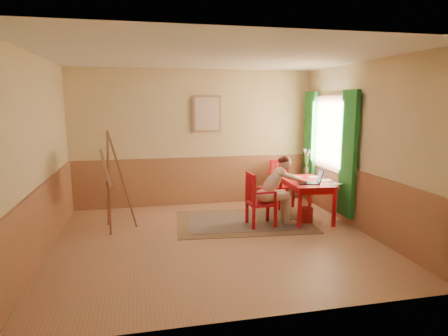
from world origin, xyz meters
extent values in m
cube|color=#A8795C|center=(0.00, 0.00, -0.01)|extent=(5.00, 4.50, 0.02)
cube|color=white|center=(0.00, 0.00, 2.81)|extent=(5.00, 4.50, 0.02)
cube|color=#D6B982|center=(0.00, 2.26, 1.40)|extent=(5.00, 0.02, 2.80)
cube|color=#D6B982|center=(0.00, -2.26, 1.40)|extent=(5.00, 0.02, 2.80)
cube|color=#D6B982|center=(-2.51, 0.00, 1.40)|extent=(0.02, 4.50, 2.80)
cube|color=#D6B982|center=(2.51, 0.00, 1.40)|extent=(0.02, 4.50, 2.80)
cube|color=#946243|center=(0.00, 2.23, 0.50)|extent=(5.00, 0.04, 1.00)
cube|color=#946243|center=(-2.48, 0.00, 0.50)|extent=(0.04, 4.50, 1.00)
cube|color=#946243|center=(2.48, 0.00, 0.50)|extent=(0.04, 4.50, 1.00)
cube|color=white|center=(2.47, 1.10, 1.55)|extent=(0.02, 1.00, 1.30)
cube|color=#A77859|center=(2.45, 1.10, 1.55)|extent=(0.03, 1.12, 1.42)
cube|color=green|center=(2.40, 0.32, 1.25)|extent=(0.08, 0.45, 2.20)
cube|color=green|center=(2.40, 1.88, 1.25)|extent=(0.08, 0.45, 2.20)
cube|color=#A77859|center=(0.25, 2.21, 1.90)|extent=(0.60, 0.04, 0.76)
cube|color=beige|center=(0.25, 2.19, 1.90)|extent=(0.50, 0.02, 0.66)
cube|color=#8C7251|center=(0.67, 0.80, 0.01)|extent=(2.53, 1.80, 0.01)
cube|color=black|center=(0.67, 0.80, 0.01)|extent=(2.10, 1.37, 0.01)
cube|color=red|center=(1.84, 0.78, 0.70)|extent=(0.78, 1.24, 0.04)
cube|color=red|center=(1.84, 0.78, 0.63)|extent=(0.68, 1.13, 0.10)
cube|color=red|center=(1.50, 0.24, 0.34)|extent=(0.06, 0.06, 0.68)
cube|color=red|center=(2.12, 0.21, 0.34)|extent=(0.06, 0.06, 0.68)
cube|color=red|center=(1.56, 1.35, 0.34)|extent=(0.06, 0.06, 0.68)
cube|color=red|center=(2.18, 1.31, 0.34)|extent=(0.06, 0.06, 0.68)
cube|color=red|center=(0.90, 0.52, 0.41)|extent=(0.45, 0.44, 0.04)
cube|color=red|center=(0.71, 0.33, 0.19)|extent=(0.05, 0.05, 0.39)
cube|color=red|center=(1.10, 0.34, 0.19)|extent=(0.05, 0.05, 0.39)
cube|color=red|center=(0.70, 0.70, 0.19)|extent=(0.05, 0.05, 0.39)
cube|color=red|center=(1.09, 0.71, 0.19)|extent=(0.05, 0.05, 0.39)
cube|color=red|center=(0.71, 0.33, 0.69)|extent=(0.05, 0.05, 0.52)
cube|color=red|center=(0.70, 0.70, 0.69)|extent=(0.05, 0.05, 0.52)
cube|color=red|center=(0.71, 0.51, 0.92)|extent=(0.06, 0.42, 0.06)
cube|color=red|center=(0.71, 0.42, 0.68)|extent=(0.03, 0.04, 0.43)
cube|color=red|center=(0.71, 0.51, 0.68)|extent=(0.03, 0.04, 0.43)
cube|color=red|center=(0.70, 0.61, 0.68)|extent=(0.03, 0.04, 0.43)
cube|color=red|center=(0.91, 0.33, 0.64)|extent=(0.39, 0.05, 0.03)
cube|color=red|center=(1.10, 0.34, 0.53)|extent=(0.04, 0.04, 0.21)
cube|color=red|center=(0.89, 0.71, 0.64)|extent=(0.39, 0.05, 0.03)
cube|color=red|center=(1.08, 0.71, 0.53)|extent=(0.04, 0.04, 0.21)
cube|color=red|center=(1.75, 1.74, 0.40)|extent=(0.42, 0.44, 0.04)
cube|color=red|center=(1.57, 1.94, 0.19)|extent=(0.05, 0.05, 0.38)
cube|color=red|center=(1.56, 1.56, 0.19)|extent=(0.05, 0.05, 0.38)
cube|color=red|center=(1.94, 1.93, 0.19)|extent=(0.05, 0.05, 0.38)
cube|color=red|center=(1.93, 1.55, 0.19)|extent=(0.05, 0.05, 0.38)
cube|color=red|center=(1.57, 1.94, 0.68)|extent=(0.05, 0.05, 0.51)
cube|color=red|center=(1.94, 1.93, 0.68)|extent=(0.05, 0.05, 0.51)
cube|color=red|center=(1.76, 1.94, 0.91)|extent=(0.41, 0.06, 0.06)
cube|color=red|center=(1.66, 1.94, 0.66)|extent=(0.04, 0.03, 0.42)
cube|color=red|center=(1.76, 1.94, 0.66)|extent=(0.04, 0.03, 0.42)
cube|color=red|center=(1.85, 1.93, 0.66)|extent=(0.04, 0.03, 0.42)
cube|color=red|center=(1.57, 1.75, 0.63)|extent=(0.05, 0.38, 0.03)
cube|color=red|center=(1.56, 1.57, 0.52)|extent=(0.04, 0.04, 0.21)
cube|color=red|center=(1.93, 1.74, 0.63)|extent=(0.05, 0.38, 0.03)
cube|color=red|center=(1.93, 1.56, 0.52)|extent=(0.04, 0.04, 0.21)
ellipsoid|color=#DBAD93|center=(0.96, 0.54, 0.54)|extent=(0.29, 0.36, 0.22)
cylinder|color=#DBAD93|center=(1.17, 0.46, 0.53)|extent=(0.43, 0.17, 0.15)
cylinder|color=#DBAD93|center=(1.16, 0.63, 0.53)|extent=(0.43, 0.17, 0.15)
cylinder|color=#DBAD93|center=(1.37, 0.47, 0.28)|extent=(0.12, 0.12, 0.49)
cylinder|color=#DBAD93|center=(1.36, 0.64, 0.28)|extent=(0.12, 0.12, 0.49)
cube|color=#DBAD93|center=(1.43, 0.47, 0.04)|extent=(0.21, 0.09, 0.07)
cube|color=#DBAD93|center=(1.42, 0.64, 0.04)|extent=(0.21, 0.09, 0.07)
ellipsoid|color=#DBAD93|center=(1.10, 0.54, 0.76)|extent=(0.48, 0.30, 0.51)
ellipsoid|color=#DBAD93|center=(1.25, 0.55, 0.94)|extent=(0.21, 0.30, 0.17)
sphere|color=#DBAD93|center=(1.35, 0.55, 1.10)|extent=(0.20, 0.20, 0.19)
ellipsoid|color=#541E15|center=(1.33, 0.55, 1.16)|extent=(0.19, 0.20, 0.14)
sphere|color=#541E15|center=(1.25, 0.55, 1.15)|extent=(0.11, 0.11, 0.10)
cylinder|color=#DBAD93|center=(1.34, 0.41, 0.89)|extent=(0.22, 0.10, 0.14)
cylinder|color=#DBAD93|center=(1.56, 0.44, 0.81)|extent=(0.29, 0.15, 0.17)
sphere|color=#DBAD93|center=(1.44, 0.40, 0.86)|extent=(0.09, 0.09, 0.09)
sphere|color=#DBAD93|center=(1.69, 0.47, 0.76)|extent=(0.07, 0.07, 0.07)
cylinder|color=#DBAD93|center=(1.33, 0.69, 0.89)|extent=(0.22, 0.12, 0.14)
cylinder|color=#DBAD93|center=(1.55, 0.68, 0.81)|extent=(0.29, 0.13, 0.17)
sphere|color=#DBAD93|center=(1.42, 0.71, 0.86)|extent=(0.09, 0.09, 0.09)
sphere|color=#DBAD93|center=(1.68, 0.66, 0.76)|extent=(0.07, 0.07, 0.07)
cube|color=#1E2338|center=(1.77, 0.53, 0.73)|extent=(0.40, 0.32, 0.02)
cube|color=#2D3342|center=(1.77, 0.53, 0.73)|extent=(0.34, 0.26, 0.00)
cube|color=#1E2338|center=(1.97, 0.48, 0.86)|extent=(0.13, 0.26, 0.24)
cube|color=#99BFF2|center=(1.96, 0.48, 0.85)|extent=(0.10, 0.21, 0.19)
cube|color=white|center=(2.20, 0.39, 0.72)|extent=(0.32, 0.28, 0.00)
cube|color=white|center=(2.16, 1.05, 0.72)|extent=(0.27, 0.20, 0.00)
cube|color=white|center=(1.76, 1.16, 0.72)|extent=(0.32, 0.30, 0.00)
cube|color=white|center=(2.18, 0.72, 0.72)|extent=(0.27, 0.20, 0.00)
cylinder|color=#3F724C|center=(2.12, 1.39, 0.79)|extent=(0.10, 0.10, 0.13)
cylinder|color=#3F7233|center=(2.11, 1.45, 1.01)|extent=(0.03, 0.12, 0.35)
sphere|color=#728CD8|center=(2.10, 1.50, 1.19)|extent=(0.07, 0.07, 0.05)
cylinder|color=#3F7233|center=(2.09, 1.37, 1.02)|extent=(0.07, 0.06, 0.37)
sphere|color=pink|center=(2.06, 1.34, 1.21)|extent=(0.05, 0.05, 0.04)
cylinder|color=#3F7233|center=(2.13, 1.40, 0.97)|extent=(0.03, 0.03, 0.27)
sphere|color=pink|center=(2.14, 1.42, 1.11)|extent=(0.05, 0.05, 0.04)
cylinder|color=#3F7233|center=(2.08, 1.35, 1.01)|extent=(0.09, 0.09, 0.35)
sphere|color=#728CD8|center=(2.05, 1.31, 1.18)|extent=(0.06, 0.06, 0.05)
cylinder|color=#3F7233|center=(2.16, 1.42, 0.99)|extent=(0.09, 0.05, 0.31)
sphere|color=pink|center=(2.20, 1.44, 1.14)|extent=(0.06, 0.06, 0.04)
cylinder|color=#3F7233|center=(2.14, 1.41, 0.99)|extent=(0.05, 0.03, 0.31)
sphere|color=pink|center=(2.17, 1.42, 1.15)|extent=(0.05, 0.05, 0.04)
cylinder|color=#3F7233|center=(2.16, 1.42, 1.01)|extent=(0.09, 0.07, 0.35)
sphere|color=#728CD8|center=(2.20, 1.45, 1.19)|extent=(0.05, 0.05, 0.04)
cylinder|color=red|center=(1.76, 0.55, 0.13)|extent=(0.31, 0.31, 0.27)
cylinder|color=brown|center=(-1.63, 0.74, 0.84)|extent=(0.04, 0.31, 1.69)
cylinder|color=brown|center=(-1.67, 1.01, 0.84)|extent=(0.12, 0.30, 1.69)
cylinder|color=brown|center=(-1.42, 0.91, 0.84)|extent=(0.44, 0.09, 1.69)
cylinder|color=brown|center=(-1.67, 0.87, 0.77)|extent=(0.09, 0.47, 0.03)
cube|color=brown|center=(-1.62, 0.88, 0.77)|extent=(0.13, 0.51, 0.03)
cube|color=#A77859|center=(-1.69, 0.87, 1.07)|extent=(0.23, 0.76, 0.56)
cube|color=beige|center=(-1.67, 0.87, 1.07)|extent=(0.19, 0.68, 0.49)
camera|label=1|loc=(-1.10, -5.64, 2.15)|focal=30.80mm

